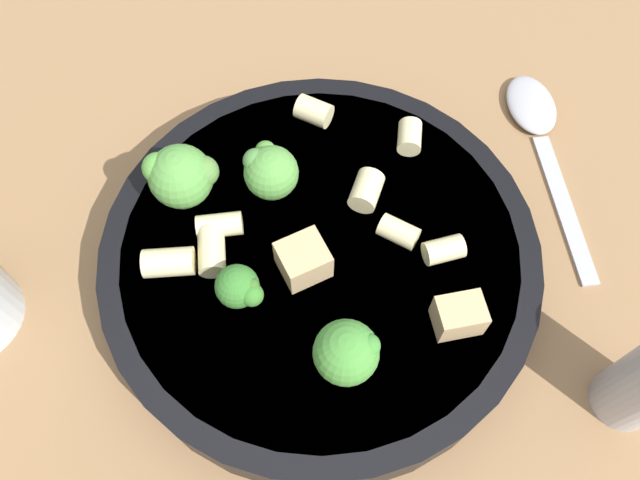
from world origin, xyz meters
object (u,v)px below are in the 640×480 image
(broccoli_floret_0, at_px, (181,176))
(rigatoni_4, at_px, (444,250))
(rigatoni_0, at_px, (221,219))
(rigatoni_5, at_px, (410,137))
(broccoli_floret_1, at_px, (346,352))
(chicken_chunk_1, at_px, (459,316))
(broccoli_floret_2, at_px, (240,288))
(rigatoni_1, at_px, (314,111))
(rigatoni_7, at_px, (399,232))
(broccoli_floret_3, at_px, (270,171))
(chicken_chunk_0, at_px, (303,260))
(rigatoni_3, at_px, (169,262))
(spoon, at_px, (539,129))
(pasta_bowl, at_px, (320,259))
(rigatoni_6, at_px, (212,252))
(rigatoni_2, at_px, (366,191))

(broccoli_floret_0, height_order, rigatoni_4, broccoli_floret_0)
(rigatoni_0, xyz_separation_m, rigatoni_5, (0.11, 0.08, 0.00))
(broccoli_floret_1, distance_m, chicken_chunk_1, 0.07)
(broccoli_floret_2, bearing_deg, rigatoni_1, 83.79)
(rigatoni_5, height_order, rigatoni_7, rigatoni_5)
(broccoli_floret_3, bearing_deg, rigatoni_4, -12.63)
(rigatoni_4, relative_size, chicken_chunk_0, 0.86)
(chicken_chunk_0, distance_m, chicken_chunk_1, 0.09)
(rigatoni_3, height_order, spoon, rigatoni_3)
(broccoli_floret_3, height_order, rigatoni_7, broccoli_floret_3)
(pasta_bowl, height_order, broccoli_floret_2, broccoli_floret_2)
(rigatoni_3, height_order, rigatoni_7, rigatoni_3)
(broccoli_floret_3, height_order, chicken_chunk_1, broccoli_floret_3)
(rigatoni_0, height_order, rigatoni_6, rigatoni_6)
(rigatoni_1, xyz_separation_m, rigatoni_6, (-0.04, -0.12, -0.00))
(broccoli_floret_2, height_order, rigatoni_2, broccoli_floret_2)
(rigatoni_4, distance_m, spoon, 0.16)
(rigatoni_6, bearing_deg, rigatoni_0, 90.80)
(rigatoni_6, bearing_deg, rigatoni_7, 17.92)
(rigatoni_2, distance_m, chicken_chunk_0, 0.06)
(rigatoni_3, xyz_separation_m, spoon, (0.22, 0.18, -0.04))
(rigatoni_0, height_order, rigatoni_2, rigatoni_2)
(rigatoni_1, bearing_deg, pasta_bowl, -76.79)
(rigatoni_2, relative_size, rigatoni_5, 1.11)
(chicken_chunk_0, relative_size, spoon, 0.15)
(broccoli_floret_1, distance_m, rigatoni_1, 0.18)
(rigatoni_0, relative_size, chicken_chunk_0, 1.01)
(rigatoni_3, bearing_deg, broccoli_floret_0, 95.82)
(broccoli_floret_0, bearing_deg, rigatoni_3, -84.18)
(rigatoni_2, height_order, rigatoni_7, rigatoni_2)
(chicken_chunk_0, bearing_deg, broccoli_floret_0, 156.24)
(broccoli_floret_0, distance_m, rigatoni_5, 0.15)
(broccoli_floret_1, height_order, rigatoni_2, broccoli_floret_1)
(rigatoni_3, distance_m, rigatoni_6, 0.03)
(rigatoni_1, distance_m, rigatoni_6, 0.12)
(rigatoni_3, distance_m, chicken_chunk_0, 0.08)
(broccoli_floret_2, distance_m, rigatoni_4, 0.12)
(broccoli_floret_2, relative_size, rigatoni_4, 1.34)
(chicken_chunk_1, bearing_deg, chicken_chunk_0, 169.25)
(broccoli_floret_1, bearing_deg, rigatoni_7, 78.14)
(broccoli_floret_3, height_order, rigatoni_6, broccoli_floret_3)
(broccoli_floret_1, xyz_separation_m, rigatoni_4, (0.05, 0.08, -0.02))
(chicken_chunk_0, bearing_deg, rigatoni_5, 63.92)
(rigatoni_1, bearing_deg, broccoli_floret_0, -131.96)
(rigatoni_5, distance_m, rigatoni_6, 0.15)
(spoon, bearing_deg, rigatoni_2, -138.43)
(rigatoni_6, bearing_deg, broccoli_floret_1, -30.25)
(rigatoni_4, relative_size, rigatoni_6, 0.84)
(broccoli_floret_3, xyz_separation_m, rigatoni_3, (-0.05, -0.06, -0.02))
(rigatoni_2, xyz_separation_m, rigatoni_7, (0.02, -0.02, -0.00))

